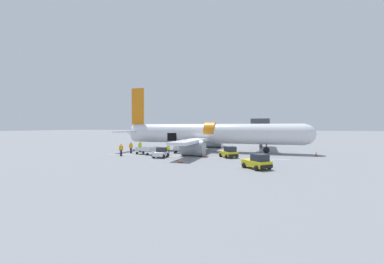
{
  "coord_description": "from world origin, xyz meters",
  "views": [
    {
      "loc": [
        11.23,
        -34.97,
        4.3
      ],
      "look_at": [
        -1.1,
        3.79,
        3.41
      ],
      "focal_mm": 22.0,
      "sensor_mm": 36.0,
      "label": 1
    }
  ],
  "objects_px": {
    "baggage_tug_mid": "(161,153)",
    "baggage_tug_rear": "(257,162)",
    "airplane": "(208,134)",
    "ground_crew_loader_b": "(168,149)",
    "ground_crew_supervisor": "(131,147)",
    "baggage_tug_lead": "(229,153)",
    "ground_crew_loader_a": "(140,146)",
    "baggage_cart_queued": "(181,150)",
    "ground_crew_driver": "(121,149)",
    "baggage_cart_loading": "(146,151)"
  },
  "relations": [
    {
      "from": "baggage_tug_mid",
      "to": "baggage_cart_queued",
      "type": "relative_size",
      "value": 0.71
    },
    {
      "from": "baggage_tug_mid",
      "to": "ground_crew_loader_a",
      "type": "distance_m",
      "value": 8.58
    },
    {
      "from": "baggage_tug_mid",
      "to": "baggage_cart_loading",
      "type": "relative_size",
      "value": 0.59
    },
    {
      "from": "baggage_cart_queued",
      "to": "ground_crew_loader_a",
      "type": "relative_size",
      "value": 1.9
    },
    {
      "from": "ground_crew_loader_a",
      "to": "ground_crew_supervisor",
      "type": "bearing_deg",
      "value": -110.44
    },
    {
      "from": "ground_crew_loader_b",
      "to": "ground_crew_supervisor",
      "type": "height_order",
      "value": "ground_crew_supervisor"
    },
    {
      "from": "baggage_cart_queued",
      "to": "ground_crew_loader_a",
      "type": "height_order",
      "value": "ground_crew_loader_a"
    },
    {
      "from": "airplane",
      "to": "ground_crew_supervisor",
      "type": "height_order",
      "value": "airplane"
    },
    {
      "from": "baggage_cart_loading",
      "to": "ground_crew_loader_a",
      "type": "xyz_separation_m",
      "value": [
        -2.79,
        3.01,
        0.36
      ]
    },
    {
      "from": "baggage_tug_lead",
      "to": "baggage_cart_loading",
      "type": "bearing_deg",
      "value": -178.94
    },
    {
      "from": "baggage_tug_mid",
      "to": "baggage_tug_rear",
      "type": "height_order",
      "value": "baggage_tug_rear"
    },
    {
      "from": "baggage_cart_loading",
      "to": "ground_crew_driver",
      "type": "bearing_deg",
      "value": -136.03
    },
    {
      "from": "baggage_tug_rear",
      "to": "ground_crew_loader_b",
      "type": "bearing_deg",
      "value": 147.62
    },
    {
      "from": "ground_crew_loader_a",
      "to": "baggage_tug_lead",
      "type": "bearing_deg",
      "value": -10.02
    },
    {
      "from": "ground_crew_loader_a",
      "to": "ground_crew_driver",
      "type": "xyz_separation_m",
      "value": [
        0.09,
        -5.61,
        -0.01
      ]
    },
    {
      "from": "baggage_tug_mid",
      "to": "ground_crew_loader_b",
      "type": "relative_size",
      "value": 1.55
    },
    {
      "from": "baggage_cart_queued",
      "to": "baggage_tug_lead",
      "type": "bearing_deg",
      "value": -21.52
    },
    {
      "from": "airplane",
      "to": "ground_crew_supervisor",
      "type": "relative_size",
      "value": 19.17
    },
    {
      "from": "baggage_cart_loading",
      "to": "ground_crew_supervisor",
      "type": "xyz_separation_m",
      "value": [
        -3.45,
        1.24,
        0.32
      ]
    },
    {
      "from": "baggage_tug_rear",
      "to": "airplane",
      "type": "bearing_deg",
      "value": 120.39
    },
    {
      "from": "baggage_tug_mid",
      "to": "baggage_cart_queued",
      "type": "distance_m",
      "value": 6.13
    },
    {
      "from": "airplane",
      "to": "baggage_tug_lead",
      "type": "bearing_deg",
      "value": -56.5
    },
    {
      "from": "baggage_tug_mid",
      "to": "ground_crew_driver",
      "type": "bearing_deg",
      "value": -179.41
    },
    {
      "from": "airplane",
      "to": "ground_crew_loader_b",
      "type": "relative_size",
      "value": 21.28
    },
    {
      "from": "baggage_cart_loading",
      "to": "ground_crew_driver",
      "type": "height_order",
      "value": "ground_crew_driver"
    },
    {
      "from": "baggage_tug_rear",
      "to": "baggage_cart_queued",
      "type": "xyz_separation_m",
      "value": [
        -12.51,
        11.26,
        -0.15
      ]
    },
    {
      "from": "ground_crew_loader_a",
      "to": "ground_crew_supervisor",
      "type": "xyz_separation_m",
      "value": [
        -0.66,
        -1.77,
        -0.03
      ]
    },
    {
      "from": "baggage_tug_lead",
      "to": "ground_crew_loader_a",
      "type": "bearing_deg",
      "value": 169.98
    },
    {
      "from": "baggage_tug_rear",
      "to": "ground_crew_loader_b",
      "type": "xyz_separation_m",
      "value": [
        -13.59,
        8.62,
        0.15
      ]
    },
    {
      "from": "ground_crew_loader_b",
      "to": "ground_crew_supervisor",
      "type": "bearing_deg",
      "value": 177.26
    },
    {
      "from": "airplane",
      "to": "baggage_cart_loading",
      "type": "height_order",
      "value": "airplane"
    },
    {
      "from": "baggage_tug_rear",
      "to": "baggage_tug_mid",
      "type": "bearing_deg",
      "value": 158.68
    },
    {
      "from": "ground_crew_driver",
      "to": "ground_crew_supervisor",
      "type": "bearing_deg",
      "value": 101.06
    },
    {
      "from": "ground_crew_loader_b",
      "to": "ground_crew_driver",
      "type": "distance_m",
      "value": 7.04
    },
    {
      "from": "ground_crew_loader_a",
      "to": "ground_crew_driver",
      "type": "relative_size",
      "value": 1.01
    },
    {
      "from": "ground_crew_supervisor",
      "to": "ground_crew_loader_a",
      "type": "bearing_deg",
      "value": 69.56
    },
    {
      "from": "ground_crew_loader_a",
      "to": "baggage_cart_loading",
      "type": "bearing_deg",
      "value": -47.16
    },
    {
      "from": "ground_crew_driver",
      "to": "ground_crew_supervisor",
      "type": "xyz_separation_m",
      "value": [
        -0.75,
        3.84,
        -0.02
      ]
    },
    {
      "from": "ground_crew_loader_b",
      "to": "baggage_tug_rear",
      "type": "bearing_deg",
      "value": -32.38
    },
    {
      "from": "baggage_tug_rear",
      "to": "ground_crew_driver",
      "type": "distance_m",
      "value": 20.34
    },
    {
      "from": "airplane",
      "to": "ground_crew_supervisor",
      "type": "distance_m",
      "value": 13.27
    },
    {
      "from": "baggage_tug_lead",
      "to": "baggage_tug_rear",
      "type": "xyz_separation_m",
      "value": [
        4.1,
        -7.94,
        0.0
      ]
    },
    {
      "from": "baggage_cart_queued",
      "to": "ground_crew_loader_b",
      "type": "height_order",
      "value": "ground_crew_loader_b"
    },
    {
      "from": "ground_crew_loader_a",
      "to": "ground_crew_loader_b",
      "type": "distance_m",
      "value": 6.54
    },
    {
      "from": "baggage_cart_loading",
      "to": "baggage_cart_queued",
      "type": "bearing_deg",
      "value": 38.42
    },
    {
      "from": "baggage_tug_mid",
      "to": "baggage_tug_rear",
      "type": "xyz_separation_m",
      "value": [
        13.24,
        -5.17,
        0.08
      ]
    },
    {
      "from": "baggage_tug_mid",
      "to": "ground_crew_supervisor",
      "type": "relative_size",
      "value": 1.4
    },
    {
      "from": "airplane",
      "to": "baggage_tug_rear",
      "type": "bearing_deg",
      "value": -59.61
    },
    {
      "from": "baggage_tug_mid",
      "to": "baggage_tug_rear",
      "type": "bearing_deg",
      "value": -21.32
    },
    {
      "from": "airplane",
      "to": "ground_crew_loader_b",
      "type": "bearing_deg",
      "value": -124.91
    }
  ]
}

